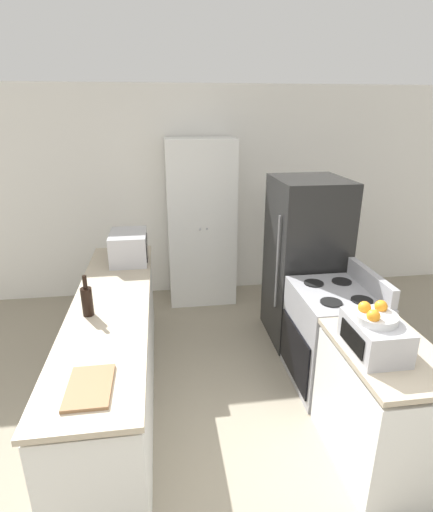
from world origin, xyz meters
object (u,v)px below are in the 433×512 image
(wine_bottle, at_px, (87,301))
(refrigerator, at_px, (305,261))
(microwave, at_px, (129,247))
(fruit_bowl, at_px, (375,315))
(stove, at_px, (332,337))
(pantry_cabinet, at_px, (201,223))
(toaster_oven, at_px, (375,336))

(wine_bottle, bearing_deg, refrigerator, 24.96)
(microwave, bearing_deg, wine_bottle, -101.96)
(fruit_bowl, bearing_deg, wine_bottle, 157.91)
(microwave, distance_m, wine_bottle, 1.12)
(stove, height_order, refrigerator, refrigerator)
(pantry_cabinet, relative_size, microwave, 4.21)
(pantry_cabinet, distance_m, wine_bottle, 2.24)
(stove, relative_size, toaster_oven, 2.49)
(refrigerator, xyz_separation_m, microwave, (-1.76, 0.17, 0.18))
(stove, height_order, fruit_bowl, fruit_bowl)
(microwave, xyz_separation_m, fruit_bowl, (1.58, -1.83, 0.11))
(pantry_cabinet, bearing_deg, stove, -63.36)
(refrigerator, height_order, fruit_bowl, refrigerator)
(fruit_bowl, bearing_deg, stove, 79.30)
(pantry_cabinet, relative_size, wine_bottle, 6.39)
(wine_bottle, bearing_deg, pantry_cabinet, 62.35)
(refrigerator, xyz_separation_m, fruit_bowl, (-0.18, -1.67, 0.29))
(pantry_cabinet, relative_size, stove, 1.92)
(stove, xyz_separation_m, refrigerator, (0.02, 0.81, 0.40))
(pantry_cabinet, height_order, refrigerator, pantry_cabinet)
(stove, distance_m, wine_bottle, 2.06)
(toaster_oven, xyz_separation_m, fruit_bowl, (-0.02, 0.00, 0.15))
(refrigerator, distance_m, microwave, 1.78)
(pantry_cabinet, height_order, wine_bottle, pantry_cabinet)
(microwave, bearing_deg, pantry_cabinet, 47.74)
(pantry_cabinet, bearing_deg, wine_bottle, -117.65)
(stove, xyz_separation_m, toaster_oven, (-0.15, -0.86, 0.54))
(toaster_oven, bearing_deg, stove, 80.33)
(pantry_cabinet, distance_m, fruit_bowl, 2.83)
(wine_bottle, xyz_separation_m, fruit_bowl, (1.82, -0.74, 0.14))
(stove, distance_m, toaster_oven, 1.03)
(wine_bottle, bearing_deg, microwave, 78.04)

